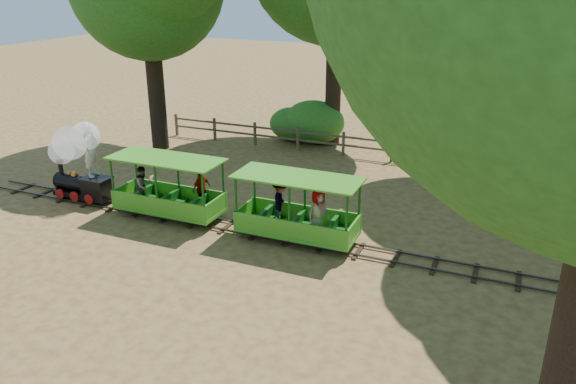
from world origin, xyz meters
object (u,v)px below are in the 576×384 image
at_px(locomotive, 77,155).
at_px(carriage_front, 168,193).
at_px(carriage_rear, 296,213).
at_px(fence, 367,145).

relative_size(locomotive, carriage_front, 0.78).
xyz_separation_m(carriage_rear, fence, (-0.19, 7.98, -0.25)).
bearing_deg(carriage_rear, carriage_front, -179.95).
xyz_separation_m(carriage_front, fence, (3.99, 7.98, -0.19)).
bearing_deg(fence, carriage_rear, -88.64).
distance_m(locomotive, fence, 10.91).
distance_m(locomotive, carriage_front, 3.54).
bearing_deg(carriage_rear, locomotive, 179.58).
height_order(locomotive, carriage_rear, locomotive).
xyz_separation_m(locomotive, carriage_rear, (7.63, -0.06, -0.72)).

